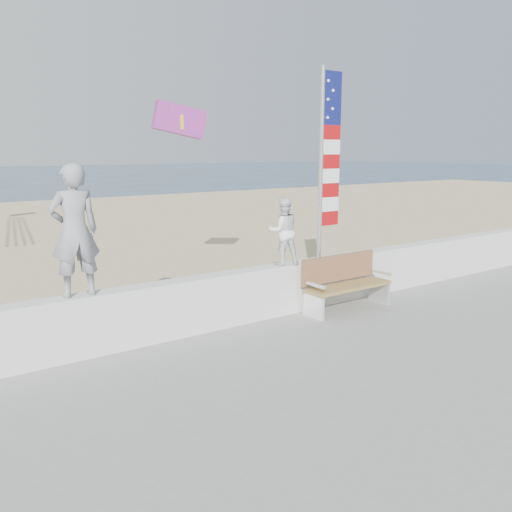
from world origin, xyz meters
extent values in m
plane|color=#2F445E|center=(0.00, 0.00, 0.00)|extent=(220.00, 220.00, 0.00)
cube|color=tan|center=(0.00, 9.00, 0.04)|extent=(90.00, 40.00, 0.08)
cube|color=silver|center=(0.00, 2.00, 0.63)|extent=(30.00, 0.35, 0.90)
imported|color=gray|center=(-2.74, 2.00, 2.01)|extent=(0.69, 0.47, 1.86)
imported|color=white|center=(0.94, 2.00, 1.68)|extent=(0.71, 0.63, 1.21)
cube|color=olive|center=(2.06, 1.45, 0.62)|extent=(1.80, 0.50, 0.06)
cube|color=brown|center=(2.06, 1.72, 0.93)|extent=(1.80, 0.05, 0.50)
cube|color=white|center=(1.21, 1.45, 0.38)|extent=(0.06, 0.50, 0.40)
cube|color=silver|center=(1.21, 1.40, 0.78)|extent=(0.06, 0.45, 0.05)
cube|color=silver|center=(2.91, 1.45, 0.38)|extent=(0.06, 0.50, 0.40)
cube|color=silver|center=(2.91, 1.40, 0.78)|extent=(0.06, 0.45, 0.05)
cylinder|color=silver|center=(1.81, 2.00, 2.83)|extent=(0.08, 0.08, 3.50)
cube|color=#0F1451|center=(2.05, 2.00, 4.03)|extent=(0.44, 0.02, 0.95)
cube|color=#9E0A0C|center=(2.05, 2.00, 1.84)|extent=(0.44, 0.02, 0.26)
cube|color=white|center=(2.05, 2.00, 2.10)|extent=(0.44, 0.02, 0.26)
cube|color=#9E0A0C|center=(2.05, 2.00, 2.37)|extent=(0.44, 0.02, 0.26)
cube|color=white|center=(2.05, 2.00, 2.63)|extent=(0.44, 0.02, 0.26)
cube|color=#9E0A0C|center=(2.05, 2.00, 2.89)|extent=(0.44, 0.02, 0.26)
cube|color=white|center=(2.05, 2.00, 3.16)|extent=(0.44, 0.02, 0.26)
cube|color=#9E0A0C|center=(2.05, 2.00, 3.42)|extent=(0.44, 0.02, 0.26)
sphere|color=white|center=(1.93, 1.98, 3.68)|extent=(0.06, 0.06, 0.06)
sphere|color=white|center=(2.05, 1.98, 3.84)|extent=(0.06, 0.06, 0.06)
sphere|color=white|center=(1.93, 1.98, 4.00)|extent=(0.06, 0.06, 0.06)
sphere|color=white|center=(2.05, 1.98, 4.16)|extent=(0.06, 0.06, 0.06)
sphere|color=white|center=(1.93, 1.98, 4.32)|extent=(0.06, 0.06, 0.06)
cube|color=#FF261C|center=(0.33, 4.66, 3.71)|extent=(1.16, 0.52, 0.77)
cube|color=yellow|center=(0.48, 4.66, 3.66)|extent=(0.40, 0.30, 0.29)
camera|label=1|loc=(-5.00, -5.48, 3.10)|focal=38.00mm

